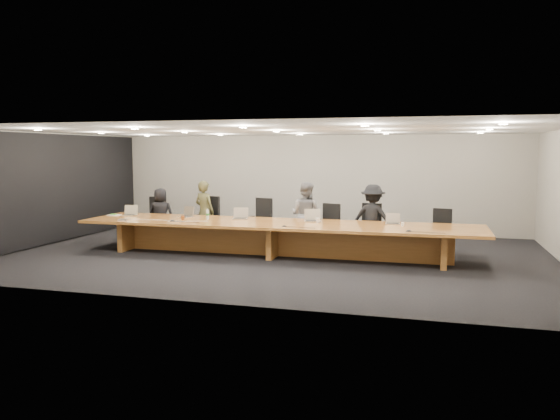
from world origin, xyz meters
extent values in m
plane|color=black|center=(0.00, 0.00, 0.00)|extent=(12.00, 12.00, 0.00)
cube|color=beige|center=(0.00, 4.00, 1.40)|extent=(12.00, 0.02, 2.80)
cube|color=black|center=(-5.94, 0.00, 1.37)|extent=(0.08, 7.84, 2.74)
cube|color=brown|center=(0.00, 0.00, 0.72)|extent=(9.00, 1.80, 0.06)
cube|color=brown|center=(0.00, 0.00, 0.34)|extent=(7.65, 0.15, 0.69)
cube|color=brown|center=(-3.60, 0.00, 0.34)|extent=(0.12, 1.26, 0.69)
cube|color=brown|center=(0.00, 0.00, 0.34)|extent=(0.12, 1.26, 0.69)
cube|color=brown|center=(3.60, 0.00, 0.34)|extent=(0.12, 1.26, 0.69)
imported|color=black|center=(-3.49, 1.18, 0.69)|extent=(0.75, 0.57, 1.38)
imported|color=#3C3B20|center=(-2.25, 1.18, 0.80)|extent=(0.67, 0.55, 1.60)
imported|color=slate|center=(0.40, 1.21, 0.80)|extent=(0.92, 0.80, 1.60)
imported|color=black|center=(2.02, 1.13, 0.79)|extent=(1.10, 0.75, 1.57)
cylinder|color=silver|center=(-1.72, 0.14, 0.86)|extent=(0.08, 0.08, 0.22)
cylinder|color=brown|center=(-2.24, -0.12, 0.80)|extent=(0.09, 0.09, 0.10)
cone|color=silver|center=(0.90, 0.23, 0.80)|extent=(0.11, 0.11, 0.10)
cone|color=white|center=(2.75, 0.16, 0.79)|extent=(0.08, 0.08, 0.08)
cube|color=silver|center=(-4.26, 0.22, 0.76)|extent=(0.31, 0.27, 0.02)
cube|color=green|center=(-4.27, 0.21, 0.78)|extent=(0.14, 0.09, 0.02)
cube|color=#ABABB0|center=(-3.52, -0.60, 0.76)|extent=(0.23, 0.20, 0.03)
cone|color=black|center=(-2.34, -0.44, 0.77)|extent=(0.17, 0.17, 0.03)
cone|color=black|center=(0.34, -0.59, 0.76)|extent=(0.11, 0.11, 0.03)
cone|color=black|center=(2.91, -0.62, 0.77)|extent=(0.17, 0.17, 0.03)
camera|label=1|loc=(3.33, -11.63, 2.34)|focal=35.00mm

